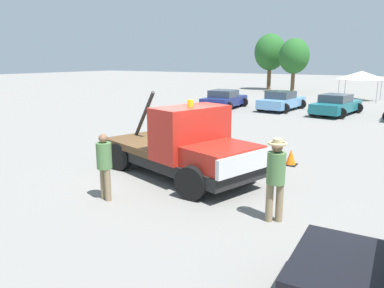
% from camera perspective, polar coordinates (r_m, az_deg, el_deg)
% --- Properties ---
extents(ground_plane, '(160.00, 160.00, 0.00)m').
position_cam_1_polar(ground_plane, '(11.63, -2.10, -4.76)').
color(ground_plane, gray).
extents(tow_truck, '(5.73, 3.57, 2.51)m').
position_cam_1_polar(tow_truck, '(11.14, -1.06, -0.56)').
color(tow_truck, black).
rests_on(tow_truck, ground).
extents(person_near_truck, '(0.41, 0.41, 1.87)m').
position_cam_1_polar(person_near_truck, '(8.29, 12.66, -4.40)').
color(person_near_truck, '#847051').
rests_on(person_near_truck, ground).
extents(person_at_hood, '(0.38, 0.38, 1.71)m').
position_cam_1_polar(person_at_hood, '(9.63, -13.21, -2.71)').
color(person_at_hood, '#847051').
rests_on(person_at_hood, ground).
extents(parked_car_navy, '(2.70, 4.51, 1.34)m').
position_cam_1_polar(parked_car_navy, '(27.52, 4.93, 6.79)').
color(parked_car_navy, navy).
rests_on(parked_car_navy, ground).
extents(parked_car_skyblue, '(2.63, 4.60, 1.34)m').
position_cam_1_polar(parked_car_skyblue, '(27.11, 13.48, 6.39)').
color(parked_car_skyblue, '#669ED1').
rests_on(parked_car_skyblue, ground).
extents(parked_car_teal, '(2.81, 4.97, 1.34)m').
position_cam_1_polar(parked_car_teal, '(25.84, 21.12, 5.59)').
color(parked_car_teal, '#196670').
rests_on(parked_car_teal, ground).
extents(canopy_tent_white, '(3.04, 3.04, 2.52)m').
position_cam_1_polar(canopy_tent_white, '(35.65, 24.43, 9.51)').
color(canopy_tent_white, '#9E9EA3').
rests_on(canopy_tent_white, ground).
extents(tree_left, '(3.58, 3.58, 6.39)m').
position_cam_1_polar(tree_left, '(45.40, 11.81, 13.52)').
color(tree_left, brown).
rests_on(tree_left, ground).
extents(tree_right, '(3.19, 3.19, 5.69)m').
position_cam_1_polar(tree_right, '(42.15, 15.30, 12.78)').
color(tree_right, brown).
rests_on(tree_right, ground).
extents(traffic_cone, '(0.40, 0.40, 0.55)m').
position_cam_1_polar(traffic_cone, '(13.07, 14.83, -2.05)').
color(traffic_cone, black).
rests_on(traffic_cone, ground).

